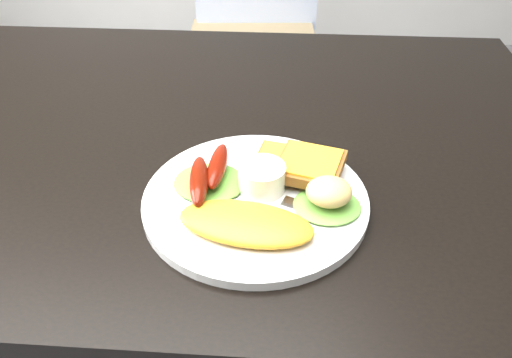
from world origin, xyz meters
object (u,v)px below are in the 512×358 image
(dining_table, at_px, (192,137))
(dining_chair, at_px, (252,49))
(person, at_px, (334,26))
(plate, at_px, (255,200))

(dining_table, distance_m, dining_chair, 1.05)
(dining_chair, relative_size, person, 0.30)
(dining_table, height_order, plate, plate)
(dining_table, bearing_deg, plate, -57.49)
(person, bearing_deg, dining_table, 81.85)
(dining_table, xyz_separation_m, plate, (0.11, -0.18, 0.03))
(dining_table, relative_size, plate, 4.21)
(dining_chair, xyz_separation_m, plate, (0.09, -1.19, 0.31))
(dining_table, relative_size, person, 0.80)
(dining_chair, height_order, person, person)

